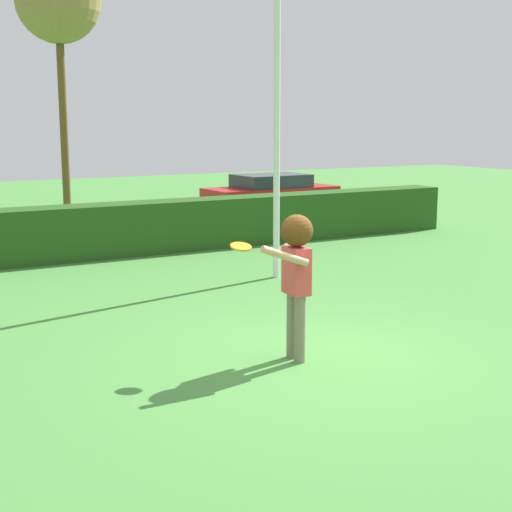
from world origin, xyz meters
TOP-DOWN VIEW (x-y plane):
  - ground_plane at (0.00, 0.00)m, footprint 60.00×60.00m
  - person at (-0.37, 0.04)m, footprint 0.80×0.56m
  - frisbee at (-0.95, 0.36)m, footprint 0.26×0.26m
  - lamppost at (1.96, 4.39)m, footprint 0.24×0.24m
  - hedge_row at (0.00, 8.08)m, footprint 18.05×0.90m
  - parked_car_red at (6.79, 12.73)m, footprint 4.25×1.91m
  - birch_tree at (1.33, 16.50)m, footprint 2.63×2.63m

SIDE VIEW (x-z plane):
  - ground_plane at x=0.00m, z-range 0.00..0.00m
  - hedge_row at x=0.00m, z-range 0.00..1.14m
  - parked_car_red at x=6.79m, z-range 0.06..1.31m
  - person at x=-0.37m, z-range 0.30..2.12m
  - frisbee at x=-0.95m, z-range 1.39..1.47m
  - lamppost at x=1.96m, z-range 0.32..6.35m
  - birch_tree at x=1.33m, z-range 2.56..10.45m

